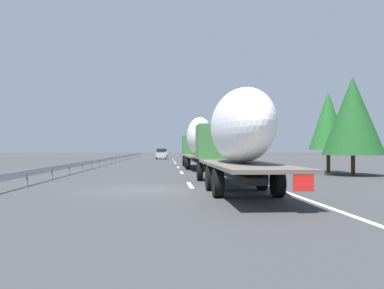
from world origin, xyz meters
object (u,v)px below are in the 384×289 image
car_silver_hatch (161,154)px  road_sign (211,146)px  truck_trailing (235,134)px  car_yellow_coupe (163,153)px  truck_lead (198,140)px

car_silver_hatch → road_sign: 17.46m
road_sign → truck_trailing: bearing=175.0°
truck_trailing → car_yellow_coupe: bearing=2.8°
truck_trailing → car_yellow_coupe: 73.50m
car_silver_hatch → truck_trailing: bearing=-175.8°
truck_lead → car_silver_hatch: 32.51m
truck_lead → car_yellow_coupe: bearing=3.7°
road_sign → car_silver_hatch: bearing=23.3°
car_silver_hatch → road_sign: size_ratio=1.37×
truck_trailing → truck_lead: bearing=0.0°
truck_trailing → car_yellow_coupe: truck_trailing is taller
truck_trailing → car_silver_hatch: (51.16, 3.78, -1.48)m
truck_lead → car_silver_hatch: (32.25, 3.78, -1.63)m
truck_lead → truck_trailing: 18.91m
truck_trailing → road_sign: bearing=-5.0°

